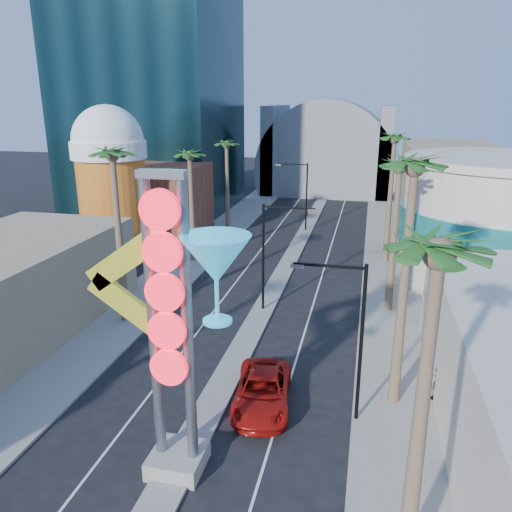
# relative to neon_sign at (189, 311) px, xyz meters

# --- Properties ---
(sidewalk_west) EXTENTS (5.00, 100.00, 0.15)m
(sidewalk_west) POSITION_rel_neon_sign_xyz_m (-10.32, 32.04, -7.23)
(sidewalk_west) COLOR gray
(sidewalk_west) RESTS_ON ground
(sidewalk_east) EXTENTS (5.00, 100.00, 0.15)m
(sidewalk_east) POSITION_rel_neon_sign_xyz_m (8.68, 32.04, -7.23)
(sidewalk_east) COLOR gray
(sidewalk_east) RESTS_ON ground
(median) EXTENTS (1.60, 84.00, 0.15)m
(median) POSITION_rel_neon_sign_xyz_m (-0.82, 35.04, -7.23)
(median) COLOR gray
(median) RESTS_ON ground
(hotel_tower) EXTENTS (20.00, 20.00, 50.00)m
(hotel_tower) POSITION_rel_neon_sign_xyz_m (-22.82, 49.04, 17.69)
(hotel_tower) COLOR black
(hotel_tower) RESTS_ON ground
(brick_filler_west) EXTENTS (10.00, 10.00, 8.00)m
(brick_filler_west) POSITION_rel_neon_sign_xyz_m (-16.82, 35.04, -3.31)
(brick_filler_west) COLOR brown
(brick_filler_west) RESTS_ON ground
(filler_east) EXTENTS (10.00, 20.00, 10.00)m
(filler_east) POSITION_rel_neon_sign_xyz_m (15.18, 45.04, -2.31)
(filler_east) COLOR #927F5E
(filler_east) RESTS_ON ground
(beer_mug) EXTENTS (7.00, 7.00, 14.50)m
(beer_mug) POSITION_rel_neon_sign_xyz_m (-17.82, 27.04, 0.54)
(beer_mug) COLOR #B46B18
(beer_mug) RESTS_ON ground
(turquoise_building) EXTENTS (16.60, 16.60, 10.60)m
(turquoise_building) POSITION_rel_neon_sign_xyz_m (17.18, 27.04, -2.06)
(turquoise_building) COLOR beige
(turquoise_building) RESTS_ON ground
(canopy) EXTENTS (22.00, 16.00, 22.00)m
(canopy) POSITION_rel_neon_sign_xyz_m (-0.82, 69.04, -3.00)
(canopy) COLOR slate
(canopy) RESTS_ON ground
(neon_sign) EXTENTS (6.53, 2.60, 12.55)m
(neon_sign) POSITION_rel_neon_sign_xyz_m (0.00, 0.00, 0.00)
(neon_sign) COLOR gray
(neon_sign) RESTS_ON ground
(streetlight_0) EXTENTS (3.79, 0.25, 8.00)m
(streetlight_0) POSITION_rel_neon_sign_xyz_m (-0.27, 17.04, -2.43)
(streetlight_0) COLOR black
(streetlight_0) RESTS_ON ground
(streetlight_1) EXTENTS (3.79, 0.25, 8.00)m
(streetlight_1) POSITION_rel_neon_sign_xyz_m (-1.36, 41.04, -2.43)
(streetlight_1) COLOR black
(streetlight_1) RESTS_ON ground
(streetlight_2) EXTENTS (3.45, 0.25, 8.00)m
(streetlight_2) POSITION_rel_neon_sign_xyz_m (5.91, 5.04, -2.47)
(streetlight_2) COLOR black
(streetlight_2) RESTS_ON ground
(palm_1) EXTENTS (2.40, 2.40, 12.70)m
(palm_1) POSITION_rel_neon_sign_xyz_m (-9.82, 13.04, 3.52)
(palm_1) COLOR brown
(palm_1) RESTS_ON ground
(palm_2) EXTENTS (2.40, 2.40, 11.20)m
(palm_2) POSITION_rel_neon_sign_xyz_m (-9.82, 27.04, 2.17)
(palm_2) COLOR brown
(palm_2) RESTS_ON ground
(palm_3) EXTENTS (2.40, 2.40, 11.20)m
(palm_3) POSITION_rel_neon_sign_xyz_m (-9.82, 39.04, 2.17)
(palm_3) COLOR brown
(palm_3) RESTS_ON ground
(palm_4) EXTENTS (2.40, 2.40, 12.20)m
(palm_4) POSITION_rel_neon_sign_xyz_m (8.18, -2.96, 3.07)
(palm_4) COLOR brown
(palm_4) RESTS_ON ground
(palm_5) EXTENTS (2.40, 2.40, 13.20)m
(palm_5) POSITION_rel_neon_sign_xyz_m (8.18, 7.04, 3.96)
(palm_5) COLOR brown
(palm_5) RESTS_ON ground
(palm_6) EXTENTS (2.40, 2.40, 11.70)m
(palm_6) POSITION_rel_neon_sign_xyz_m (8.18, 19.04, 2.62)
(palm_6) COLOR brown
(palm_6) RESTS_ON ground
(palm_7) EXTENTS (2.40, 2.40, 12.70)m
(palm_7) POSITION_rel_neon_sign_xyz_m (8.18, 31.04, 3.52)
(palm_7) COLOR brown
(palm_7) RESTS_ON ground
(red_pickup) EXTENTS (3.45, 6.21, 1.64)m
(red_pickup) POSITION_rel_neon_sign_xyz_m (1.70, 5.27, -6.49)
(red_pickup) COLOR #B5140D
(red_pickup) RESTS_ON ground
(pedestrian_b) EXTENTS (1.09, 0.95, 1.89)m
(pedestrian_b) POSITION_rel_neon_sign_xyz_m (10.30, 7.60, -6.21)
(pedestrian_b) COLOR gray
(pedestrian_b) RESTS_ON sidewalk_east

